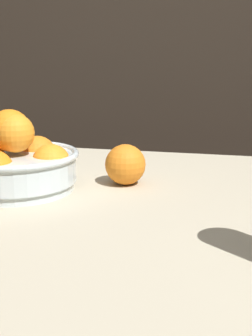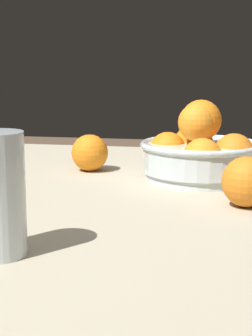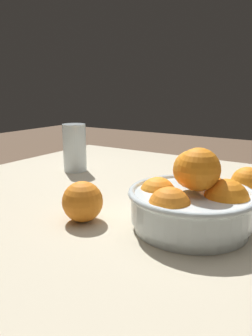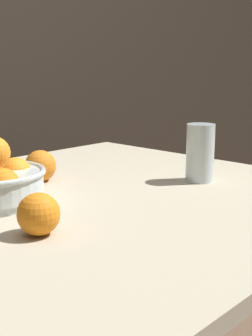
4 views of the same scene
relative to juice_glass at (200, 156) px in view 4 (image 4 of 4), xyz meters
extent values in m
cube|color=#B7AD93|center=(-0.29, 0.11, -0.08)|extent=(1.12, 1.00, 0.03)
cylinder|color=#936B47|center=(0.21, 0.55, -0.46)|extent=(0.05, 0.05, 0.72)
sphere|color=orange|center=(-0.40, 0.22, -0.01)|extent=(0.07, 0.07, 0.07)
sphere|color=orange|center=(-0.48, 0.15, -0.01)|extent=(0.07, 0.07, 0.07)
cylinder|color=#F4A314|center=(0.00, 0.00, -0.02)|extent=(0.06, 0.06, 0.09)
cylinder|color=silver|center=(0.00, 0.00, 0.01)|extent=(0.07, 0.07, 0.15)
sphere|color=orange|center=(-0.52, -0.02, -0.03)|extent=(0.08, 0.08, 0.08)
sphere|color=orange|center=(-0.28, 0.30, -0.02)|extent=(0.08, 0.08, 0.08)
camera|label=1|loc=(-0.08, -0.57, 0.19)|focal=50.00mm
camera|label=2|loc=(0.59, 0.26, 0.16)|focal=60.00mm
camera|label=3|loc=(-0.68, 0.75, 0.19)|focal=35.00mm
camera|label=4|loc=(-0.98, -0.66, 0.23)|focal=50.00mm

